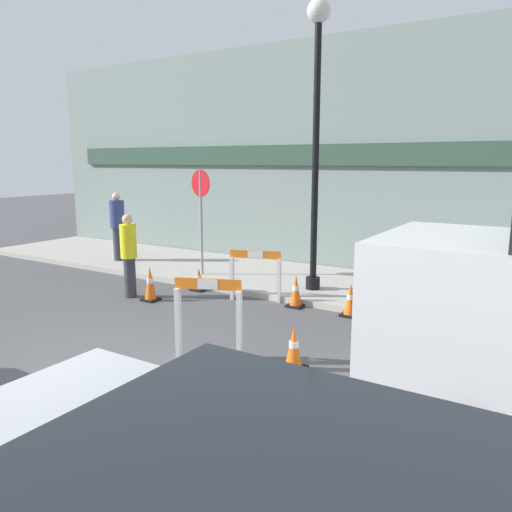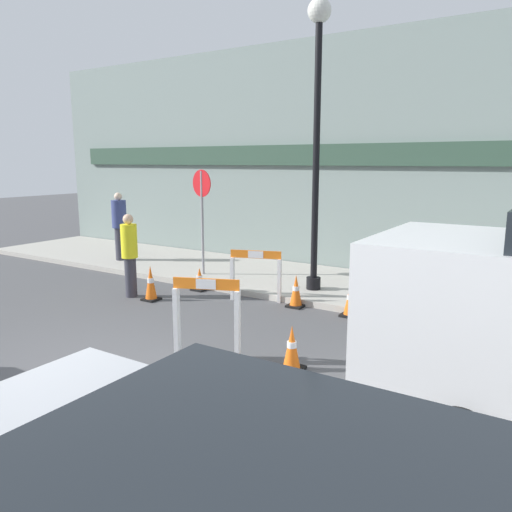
% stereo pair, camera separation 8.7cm
% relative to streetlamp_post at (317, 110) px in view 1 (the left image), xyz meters
% --- Properties ---
extents(ground_plane, '(60.00, 60.00, 0.00)m').
position_rel_streetlamp_post_xyz_m(ground_plane, '(-0.98, -5.35, -3.61)').
color(ground_plane, '#4C4C4F').
extents(sidewalk_slab, '(18.00, 3.06, 0.12)m').
position_rel_streetlamp_post_xyz_m(sidewalk_slab, '(-0.98, 0.68, -3.55)').
color(sidewalk_slab, '#ADA89E').
rests_on(sidewalk_slab, ground_plane).
extents(storefront_facade, '(18.00, 0.22, 5.50)m').
position_rel_streetlamp_post_xyz_m(storefront_facade, '(-0.98, 2.28, -0.86)').
color(storefront_facade, gray).
rests_on(storefront_facade, ground_plane).
extents(streetlamp_post, '(0.44, 0.44, 5.45)m').
position_rel_streetlamp_post_xyz_m(streetlamp_post, '(0.00, 0.00, 0.00)').
color(streetlamp_post, black).
rests_on(streetlamp_post, sidewalk_slab).
extents(stop_sign, '(0.59, 0.14, 2.35)m').
position_rel_streetlamp_post_xyz_m(stop_sign, '(-2.72, -0.12, -1.92)').
color(stop_sign, gray).
rests_on(stop_sign, sidewalk_slab).
extents(barricade_0, '(0.97, 0.46, 0.99)m').
position_rel_streetlamp_post_xyz_m(barricade_0, '(-0.74, -1.00, -3.06)').
color(barricade_0, white).
rests_on(barricade_0, ground_plane).
extents(barricade_1, '(0.89, 0.46, 1.14)m').
position_rel_streetlamp_post_xyz_m(barricade_1, '(0.28, -3.82, -2.99)').
color(barricade_1, white).
rests_on(barricade_1, ground_plane).
extents(traffic_cone_0, '(0.30, 0.30, 0.61)m').
position_rel_streetlamp_post_xyz_m(traffic_cone_0, '(0.11, -0.95, -3.32)').
color(traffic_cone_0, black).
rests_on(traffic_cone_0, ground_plane).
extents(traffic_cone_1, '(0.30, 0.30, 0.48)m').
position_rel_streetlamp_post_xyz_m(traffic_cone_1, '(-2.16, -0.95, -3.38)').
color(traffic_cone_1, black).
rests_on(traffic_cone_1, ground_plane).
extents(traffic_cone_2, '(0.30, 0.30, 0.69)m').
position_rel_streetlamp_post_xyz_m(traffic_cone_2, '(-2.47, -2.06, -3.28)').
color(traffic_cone_2, black).
rests_on(traffic_cone_2, ground_plane).
extents(traffic_cone_3, '(0.30, 0.30, 0.60)m').
position_rel_streetlamp_post_xyz_m(traffic_cone_3, '(1.40, -3.49, -3.32)').
color(traffic_cone_3, black).
rests_on(traffic_cone_3, ground_plane).
extents(traffic_cone_4, '(0.30, 0.30, 0.59)m').
position_rel_streetlamp_post_xyz_m(traffic_cone_4, '(1.17, -0.95, -3.33)').
color(traffic_cone_4, black).
rests_on(traffic_cone_4, ground_plane).
extents(person_worker, '(0.32, 0.32, 1.65)m').
position_rel_streetlamp_post_xyz_m(person_worker, '(-3.00, -2.07, -2.72)').
color(person_worker, '#33333D').
rests_on(person_worker, ground_plane).
extents(person_pedestrian, '(0.49, 0.49, 1.75)m').
position_rel_streetlamp_post_xyz_m(person_pedestrian, '(-5.57, 0.04, -2.56)').
color(person_pedestrian, '#33333D').
rests_on(person_pedestrian, sidewalk_slab).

